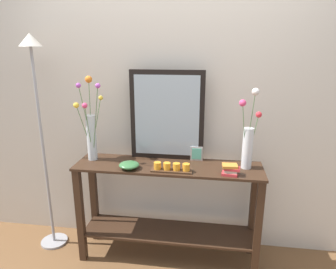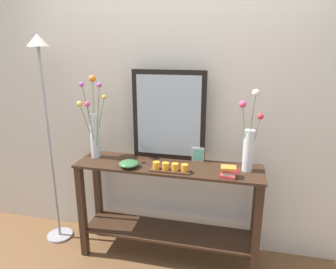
{
  "view_description": "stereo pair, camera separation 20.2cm",
  "coord_description": "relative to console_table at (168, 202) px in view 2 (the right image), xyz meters",
  "views": [
    {
      "loc": [
        0.33,
        -2.26,
        1.78
      ],
      "look_at": [
        0.0,
        0.0,
        1.12
      ],
      "focal_mm": 32.39,
      "sensor_mm": 36.0,
      "label": 1
    },
    {
      "loc": [
        0.53,
        -2.22,
        1.78
      ],
      "look_at": [
        0.0,
        0.0,
        1.12
      ],
      "focal_mm": 32.39,
      "sensor_mm": 36.0,
      "label": 2
    }
  ],
  "objects": [
    {
      "name": "picture_frame_small",
      "position": [
        0.22,
        0.14,
        0.39
      ],
      "size": [
        0.1,
        0.01,
        0.12
      ],
      "color": "#B7B2AD",
      "rests_on": "console_table"
    },
    {
      "name": "tall_vase_left",
      "position": [
        -0.65,
        0.04,
        0.6
      ],
      "size": [
        0.25,
        0.24,
        0.7
      ],
      "color": "silver",
      "rests_on": "console_table"
    },
    {
      "name": "decorative_bowl",
      "position": [
        -0.29,
        -0.11,
        0.36
      ],
      "size": [
        0.16,
        0.16,
        0.05
      ],
      "color": "#38703D",
      "rests_on": "console_table"
    },
    {
      "name": "mirror_leaning",
      "position": [
        -0.03,
        0.16,
        0.7
      ],
      "size": [
        0.62,
        0.03,
        0.75
      ],
      "color": "black",
      "rests_on": "console_table"
    },
    {
      "name": "floor_lamp",
      "position": [
        -1.09,
        0.03,
        0.74
      ],
      "size": [
        0.24,
        0.24,
        1.88
      ],
      "color": "#9E9EA3",
      "rests_on": "ground"
    },
    {
      "name": "ground_plane",
      "position": [
        0.0,
        0.0,
        -0.54
      ],
      "size": [
        7.0,
        6.0,
        0.02
      ],
      "primitive_type": "cube",
      "color": "brown"
    },
    {
      "name": "wall_back",
      "position": [
        0.0,
        0.31,
        0.82
      ],
      "size": [
        6.4,
        0.08,
        2.7
      ],
      "primitive_type": "cube",
      "color": "beige",
      "rests_on": "ground"
    },
    {
      "name": "console_table",
      "position": [
        0.0,
        0.0,
        0.0
      ],
      "size": [
        1.51,
        0.38,
        0.86
      ],
      "color": "#382316",
      "rests_on": "ground"
    },
    {
      "name": "book_stack",
      "position": [
        0.49,
        -0.12,
        0.37
      ],
      "size": [
        0.14,
        0.1,
        0.08
      ],
      "color": "#C63338",
      "rests_on": "console_table"
    },
    {
      "name": "vase_right",
      "position": [
        0.62,
        0.03,
        0.55
      ],
      "size": [
        0.19,
        0.16,
        0.64
      ],
      "color": "silver",
      "rests_on": "console_table"
    },
    {
      "name": "candle_tray",
      "position": [
        0.05,
        -0.12,
        0.36
      ],
      "size": [
        0.32,
        0.09,
        0.07
      ],
      "color": "#472D1C",
      "rests_on": "console_table"
    }
  ]
}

